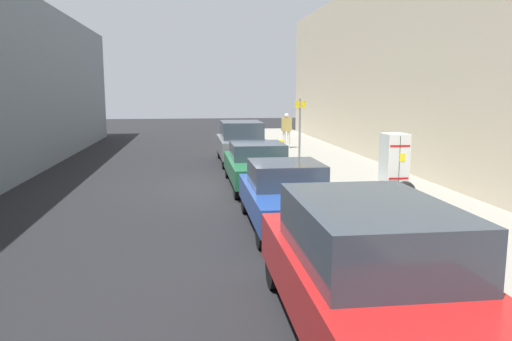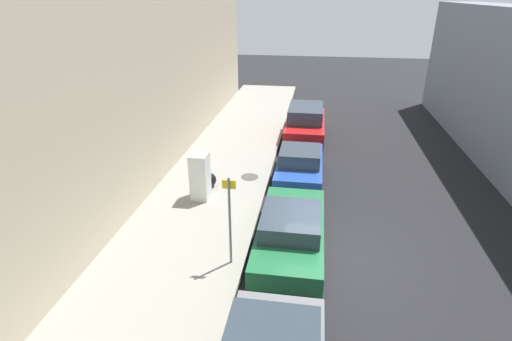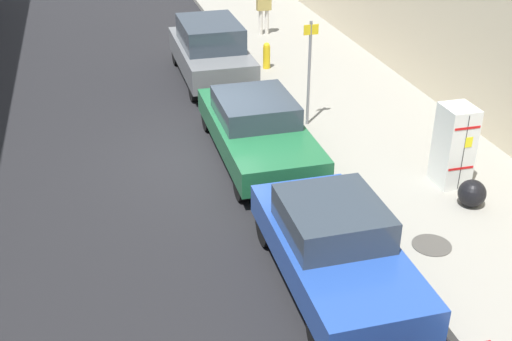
{
  "view_description": "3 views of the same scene",
  "coord_description": "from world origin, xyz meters",
  "px_view_note": "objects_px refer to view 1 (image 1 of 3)",
  "views": [
    {
      "loc": [
        1.07,
        15.74,
        3.04
      ],
      "look_at": [
        -0.71,
        2.12,
        0.84
      ],
      "focal_mm": 35.0,
      "sensor_mm": 36.0,
      "label": 1
    },
    {
      "loc": [
        -0.53,
        -9.82,
        7.08
      ],
      "look_at": [
        -2.52,
        3.13,
        1.2
      ],
      "focal_mm": 28.0,
      "sensor_mm": 36.0,
      "label": 2
    },
    {
      "loc": [
        2.41,
        12.97,
        6.74
      ],
      "look_at": [
        -0.41,
        2.35,
        0.84
      ],
      "focal_mm": 45.0,
      "sensor_mm": 36.0,
      "label": 3
    }
  ],
  "objects_px": {
    "pedestrian_walking_far": "(287,128)",
    "parked_suv_gray": "(241,142)",
    "discarded_refrigerator": "(394,164)",
    "trash_bag": "(405,191)",
    "parked_sedan_green": "(258,164)",
    "parked_hatchback_blue": "(287,194)",
    "parked_suv_red": "(369,270)",
    "fire_hydrant": "(281,148)",
    "street_sign_post": "(300,132)"
  },
  "relations": [
    {
      "from": "discarded_refrigerator",
      "to": "pedestrian_walking_far",
      "type": "xyz_separation_m",
      "value": [
        0.82,
        -11.49,
        0.17
      ]
    },
    {
      "from": "trash_bag",
      "to": "parked_suv_red",
      "type": "bearing_deg",
      "value": 62.73
    },
    {
      "from": "discarded_refrigerator",
      "to": "parked_suv_gray",
      "type": "bearing_deg",
      "value": -66.36
    },
    {
      "from": "pedestrian_walking_far",
      "to": "parked_suv_gray",
      "type": "bearing_deg",
      "value": 47.88
    },
    {
      "from": "pedestrian_walking_far",
      "to": "parked_suv_red",
      "type": "distance_m",
      "value": 19.21
    },
    {
      "from": "pedestrian_walking_far",
      "to": "street_sign_post",
      "type": "bearing_deg",
      "value": 76.57
    },
    {
      "from": "parked_suv_gray",
      "to": "trash_bag",
      "type": "bearing_deg",
      "value": 111.0
    },
    {
      "from": "street_sign_post",
      "to": "fire_hydrant",
      "type": "height_order",
      "value": "street_sign_post"
    },
    {
      "from": "parked_sedan_green",
      "to": "parked_hatchback_blue",
      "type": "height_order",
      "value": "parked_hatchback_blue"
    },
    {
      "from": "discarded_refrigerator",
      "to": "trash_bag",
      "type": "bearing_deg",
      "value": 86.15
    },
    {
      "from": "fire_hydrant",
      "to": "parked_hatchback_blue",
      "type": "bearing_deg",
      "value": 80.35
    },
    {
      "from": "fire_hydrant",
      "to": "parked_hatchback_blue",
      "type": "xyz_separation_m",
      "value": [
        1.74,
        10.22,
        0.15
      ]
    },
    {
      "from": "trash_bag",
      "to": "parked_suv_red",
      "type": "relative_size",
      "value": 0.11
    },
    {
      "from": "fire_hydrant",
      "to": "parked_suv_red",
      "type": "relative_size",
      "value": 0.17
    },
    {
      "from": "pedestrian_walking_far",
      "to": "parked_suv_gray",
      "type": "height_order",
      "value": "pedestrian_walking_far"
    },
    {
      "from": "parked_hatchback_blue",
      "to": "parked_suv_red",
      "type": "relative_size",
      "value": 0.86
    },
    {
      "from": "fire_hydrant",
      "to": "parked_suv_gray",
      "type": "relative_size",
      "value": 0.18
    },
    {
      "from": "street_sign_post",
      "to": "trash_bag",
      "type": "height_order",
      "value": "street_sign_post"
    },
    {
      "from": "pedestrian_walking_far",
      "to": "parked_hatchback_blue",
      "type": "height_order",
      "value": "pedestrian_walking_far"
    },
    {
      "from": "fire_hydrant",
      "to": "pedestrian_walking_far",
      "type": "bearing_deg",
      "value": -104.2
    },
    {
      "from": "discarded_refrigerator",
      "to": "parked_suv_red",
      "type": "xyz_separation_m",
      "value": [
        3.46,
        7.53,
        -0.13
      ]
    },
    {
      "from": "parked_sedan_green",
      "to": "parked_hatchback_blue",
      "type": "distance_m",
      "value": 4.87
    },
    {
      "from": "parked_suv_gray",
      "to": "discarded_refrigerator",
      "type": "bearing_deg",
      "value": 113.64
    },
    {
      "from": "street_sign_post",
      "to": "parked_hatchback_blue",
      "type": "relative_size",
      "value": 0.64
    },
    {
      "from": "parked_hatchback_blue",
      "to": "trash_bag",
      "type": "bearing_deg",
      "value": -158.24
    },
    {
      "from": "discarded_refrigerator",
      "to": "street_sign_post",
      "type": "xyz_separation_m",
      "value": [
        1.88,
        -3.6,
        0.6
      ]
    },
    {
      "from": "parked_hatchback_blue",
      "to": "parked_suv_red",
      "type": "xyz_separation_m",
      "value": [
        0.0,
        5.23,
        0.16
      ]
    },
    {
      "from": "parked_sedan_green",
      "to": "parked_suv_red",
      "type": "bearing_deg",
      "value": 90.0
    },
    {
      "from": "pedestrian_walking_far",
      "to": "trash_bag",
      "type": "bearing_deg",
      "value": 87.73
    },
    {
      "from": "pedestrian_walking_far",
      "to": "parked_hatchback_blue",
      "type": "bearing_deg",
      "value": 73.41
    },
    {
      "from": "parked_sedan_green",
      "to": "parked_suv_red",
      "type": "relative_size",
      "value": 0.98
    },
    {
      "from": "parked_suv_gray",
      "to": "parked_hatchback_blue",
      "type": "relative_size",
      "value": 1.08
    },
    {
      "from": "discarded_refrigerator",
      "to": "parked_suv_gray",
      "type": "xyz_separation_m",
      "value": [
        3.46,
        -7.9,
        -0.12
      ]
    },
    {
      "from": "fire_hydrant",
      "to": "parked_sedan_green",
      "type": "height_order",
      "value": "parked_sedan_green"
    },
    {
      "from": "parked_hatchback_blue",
      "to": "pedestrian_walking_far",
      "type": "bearing_deg",
      "value": -100.84
    },
    {
      "from": "trash_bag",
      "to": "parked_hatchback_blue",
      "type": "distance_m",
      "value": 3.67
    },
    {
      "from": "discarded_refrigerator",
      "to": "parked_hatchback_blue",
      "type": "distance_m",
      "value": 4.16
    },
    {
      "from": "trash_bag",
      "to": "parked_hatchback_blue",
      "type": "bearing_deg",
      "value": 21.76
    },
    {
      "from": "trash_bag",
      "to": "parked_suv_gray",
      "type": "distance_m",
      "value": 9.49
    },
    {
      "from": "discarded_refrigerator",
      "to": "parked_sedan_green",
      "type": "bearing_deg",
      "value": -36.59
    },
    {
      "from": "parked_hatchback_blue",
      "to": "street_sign_post",
      "type": "bearing_deg",
      "value": -104.96
    },
    {
      "from": "trash_bag",
      "to": "parked_sedan_green",
      "type": "height_order",
      "value": "parked_sedan_green"
    },
    {
      "from": "fire_hydrant",
      "to": "parked_sedan_green",
      "type": "xyz_separation_m",
      "value": [
        1.74,
        5.35,
        0.13
      ]
    },
    {
      "from": "discarded_refrigerator",
      "to": "street_sign_post",
      "type": "height_order",
      "value": "street_sign_post"
    },
    {
      "from": "street_sign_post",
      "to": "parked_hatchback_blue",
      "type": "height_order",
      "value": "street_sign_post"
    },
    {
      "from": "street_sign_post",
      "to": "parked_suv_gray",
      "type": "relative_size",
      "value": 0.59
    },
    {
      "from": "trash_bag",
      "to": "street_sign_post",
      "type": "bearing_deg",
      "value": -68.16
    },
    {
      "from": "pedestrian_walking_far",
      "to": "parked_suv_red",
      "type": "xyz_separation_m",
      "value": [
        2.64,
        19.02,
        -0.3
      ]
    },
    {
      "from": "parked_hatchback_blue",
      "to": "parked_suv_red",
      "type": "bearing_deg",
      "value": 90.0
    },
    {
      "from": "street_sign_post",
      "to": "parked_hatchback_blue",
      "type": "distance_m",
      "value": 6.17
    }
  ]
}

